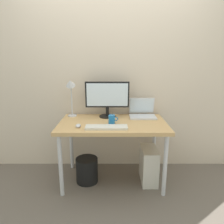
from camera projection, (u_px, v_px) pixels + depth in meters
ground_plane at (112, 180)px, 2.61m from camera, size 6.00×6.00×0.00m
back_wall at (112, 70)px, 2.70m from camera, size 4.40×0.04×2.60m
desk at (112, 128)px, 2.44m from camera, size 1.22×0.72×0.74m
monitor at (106, 97)px, 2.59m from camera, size 0.54×0.20×0.44m
laptop at (141, 112)px, 2.65m from camera, size 0.32×0.27×0.23m
desk_lamp at (70, 89)px, 2.56m from camera, size 0.11×0.16×0.49m
keyboard at (106, 127)px, 2.21m from camera, size 0.44×0.14×0.02m
mouse at (77, 126)px, 2.24m from camera, size 0.06×0.09×0.03m
coffee_mug at (111, 119)px, 2.36m from camera, size 0.11×0.07×0.10m
computer_tower at (148, 165)px, 2.53m from camera, size 0.18×0.36×0.42m
wastebasket at (86, 170)px, 2.53m from camera, size 0.26×0.26×0.30m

